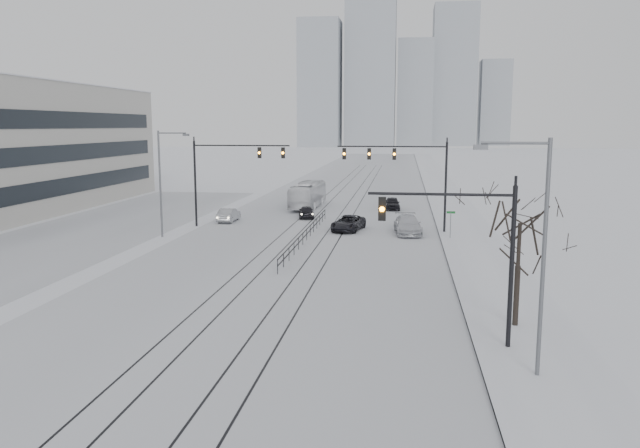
{
  "coord_description": "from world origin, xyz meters",
  "views": [
    {
      "loc": [
        7.89,
        -20.13,
        9.42
      ],
      "look_at": [
        2.63,
        18.8,
        3.2
      ],
      "focal_mm": 35.0,
      "sensor_mm": 36.0,
      "label": 1
    }
  ],
  "objects": [
    {
      "name": "skyline",
      "position": [
        5.02,
        273.63,
        30.65
      ],
      "size": [
        96.0,
        48.0,
        72.0
      ],
      "color": "#9298A0",
      "rests_on": "ground"
    },
    {
      "name": "parking_strip",
      "position": [
        -20.0,
        35.0,
        0.01
      ],
      "size": [
        14.0,
        60.0,
        0.03
      ],
      "primitive_type": "cube",
      "color": "silver",
      "rests_on": "ground"
    },
    {
      "name": "sedan_sb_outer",
      "position": [
        -9.23,
        39.06,
        0.67
      ],
      "size": [
        1.42,
        4.07,
        1.34
      ],
      "primitive_type": "imported",
      "rotation": [
        0.0,
        0.0,
        3.14
      ],
      "color": "#9C9FA4",
      "rests_on": "ground"
    },
    {
      "name": "street_sign",
      "position": [
        11.8,
        32.0,
        1.61
      ],
      "size": [
        0.7,
        0.06,
        2.4
      ],
      "color": "#595B60",
      "rests_on": "ground"
    },
    {
      "name": "tram_rails",
      "position": [
        -0.0,
        40.0,
        0.02
      ],
      "size": [
        5.3,
        180.0,
        0.01
      ],
      "color": "black",
      "rests_on": "ground"
    },
    {
      "name": "ground",
      "position": [
        0.0,
        0.0,
        0.0
      ],
      "size": [
        500.0,
        500.0,
        0.0
      ],
      "primitive_type": "plane",
      "color": "white",
      "rests_on": "ground"
    },
    {
      "name": "sedan_nb_front",
      "position": [
        2.97,
        35.31,
        0.68
      ],
      "size": [
        3.14,
        5.24,
        1.36
      ],
      "primitive_type": "imported",
      "rotation": [
        0.0,
        0.0,
        -0.19
      ],
      "color": "black",
      "rests_on": "ground"
    },
    {
      "name": "road",
      "position": [
        0.0,
        60.0,
        0.01
      ],
      "size": [
        22.0,
        260.0,
        0.02
      ],
      "primitive_type": "cube",
      "color": "silver",
      "rests_on": "ground"
    },
    {
      "name": "sedan_nb_right",
      "position": [
        8.3,
        34.33,
        0.79
      ],
      "size": [
        2.69,
        5.61,
        1.58
      ],
      "primitive_type": "imported",
      "rotation": [
        0.0,
        0.0,
        0.09
      ],
      "color": "silver",
      "rests_on": "ground"
    },
    {
      "name": "traffic_mast_nw",
      "position": [
        -8.52,
        36.0,
        5.57
      ],
      "size": [
        9.1,
        0.37,
        8.0
      ],
      "color": "black",
      "rests_on": "ground"
    },
    {
      "name": "street_light_west",
      "position": [
        -12.2,
        30.0,
        5.21
      ],
      "size": [
        2.73,
        0.25,
        9.0
      ],
      "color": "#595B60",
      "rests_on": "ground"
    },
    {
      "name": "sedan_nb_far",
      "position": [
        6.63,
        50.35,
        0.69
      ],
      "size": [
        1.86,
        4.14,
        1.38
      ],
      "primitive_type": "imported",
      "rotation": [
        0.0,
        0.0,
        0.06
      ],
      "color": "black",
      "rests_on": "ground"
    },
    {
      "name": "sedan_sb_inner",
      "position": [
        -2.0,
        42.54,
        0.64
      ],
      "size": [
        2.19,
        3.97,
        1.28
      ],
      "primitive_type": "imported",
      "rotation": [
        0.0,
        0.0,
        3.33
      ],
      "color": "black",
      "rests_on": "ground"
    },
    {
      "name": "traffic_mast_ne",
      "position": [
        8.15,
        34.99,
        5.76
      ],
      "size": [
        9.6,
        0.37,
        8.0
      ],
      "color": "black",
      "rests_on": "ground"
    },
    {
      "name": "bare_tree",
      "position": [
        13.2,
        9.0,
        4.49
      ],
      "size": [
        4.4,
        4.4,
        6.1
      ],
      "color": "black",
      "rests_on": "ground"
    },
    {
      "name": "median_fence",
      "position": [
        0.0,
        30.0,
        0.53
      ],
      "size": [
        0.06,
        24.0,
        1.0
      ],
      "color": "black",
      "rests_on": "ground"
    },
    {
      "name": "street_light_east",
      "position": [
        12.7,
        3.0,
        5.21
      ],
      "size": [
        2.73,
        0.25,
        9.0
      ],
      "color": "#595B60",
      "rests_on": "ground"
    },
    {
      "name": "sidewalk_east",
      "position": [
        13.5,
        60.0,
        0.08
      ],
      "size": [
        5.0,
        260.0,
        0.16
      ],
      "primitive_type": "cube",
      "color": "silver",
      "rests_on": "ground"
    },
    {
      "name": "box_truck",
      "position": [
        -3.07,
        50.42,
        1.46
      ],
      "size": [
        2.92,
        10.61,
        2.93
      ],
      "primitive_type": "imported",
      "rotation": [
        0.0,
        0.0,
        3.1
      ],
      "color": "white",
      "rests_on": "ground"
    },
    {
      "name": "curb",
      "position": [
        11.05,
        60.0,
        0.06
      ],
      "size": [
        0.1,
        260.0,
        0.12
      ],
      "primitive_type": "cube",
      "color": "gray",
      "rests_on": "ground"
    },
    {
      "name": "traffic_mast_near",
      "position": [
        10.79,
        6.0,
        4.56
      ],
      "size": [
        6.1,
        0.37,
        7.0
      ],
      "color": "black",
      "rests_on": "ground"
    }
  ]
}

